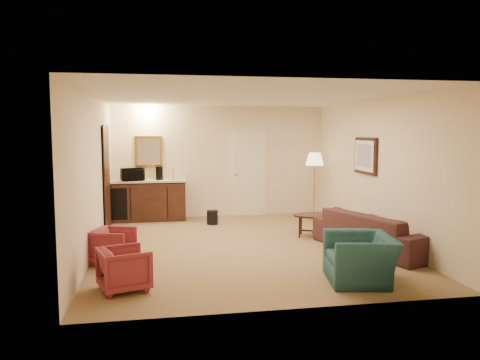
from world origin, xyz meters
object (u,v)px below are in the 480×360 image
object	(u,v)px
coffee_table	(313,225)
waste_bin	(212,217)
teal_armchair	(360,251)
microwave	(132,173)
coffee_maker	(159,173)
wetbar_cabinet	(149,200)
rose_chair_far	(124,267)
rose_chair_near	(113,244)
sofa	(375,225)
floor_lamp	(314,186)

from	to	relation	value
coffee_table	waste_bin	size ratio (longest dim) A/B	2.49
teal_armchair	microwave	bearing A→B (deg)	-136.33
coffee_maker	wetbar_cabinet	bearing A→B (deg)	-168.87
rose_chair_far	microwave	xyz separation A→B (m)	(-0.11, 4.67, 0.78)
wetbar_cabinet	microwave	size ratio (longest dim) A/B	3.34
teal_armchair	rose_chair_near	size ratio (longest dim) A/B	1.63
sofa	rose_chair_near	xyz separation A→B (m)	(-4.30, 0.01, -0.14)
sofa	floor_lamp	bearing A→B (deg)	-17.44
coffee_table	microwave	bearing A→B (deg)	147.83
wetbar_cabinet	microwave	distance (m)	0.73
wetbar_cabinet	coffee_maker	world-z (taller)	coffee_maker
sofa	teal_armchair	xyz separation A→B (m)	(-0.94, -1.50, -0.01)
coffee_table	waste_bin	world-z (taller)	coffee_table
rose_chair_far	teal_armchair	bearing A→B (deg)	-111.15
coffee_table	waste_bin	distance (m)	2.34
rose_chair_far	floor_lamp	distance (m)	5.73
microwave	sofa	bearing A→B (deg)	-52.61
coffee_table	coffee_maker	xyz separation A→B (m)	(-2.88, 2.26, 0.86)
floor_lamp	coffee_maker	xyz separation A→B (m)	(-3.46, 0.61, 0.30)
coffee_maker	microwave	bearing A→B (deg)	-164.44
teal_armchair	microwave	xyz separation A→B (m)	(-3.22, 4.86, 0.66)
rose_chair_near	waste_bin	world-z (taller)	rose_chair_near
rose_chair_far	waste_bin	bearing A→B (deg)	-39.42
teal_armchair	rose_chair_far	xyz separation A→B (m)	(-3.11, 0.19, -0.12)
sofa	coffee_table	distance (m)	1.38
microwave	coffee_maker	xyz separation A→B (m)	(0.59, 0.07, -0.01)
coffee_maker	teal_armchair	bearing A→B (deg)	-53.06
wetbar_cabinet	coffee_maker	bearing A→B (deg)	2.20
rose_chair_near	microwave	bearing A→B (deg)	15.26
microwave	wetbar_cabinet	bearing A→B (deg)	-4.21
teal_armchair	floor_lamp	bearing A→B (deg)	179.15
wetbar_cabinet	sofa	world-z (taller)	wetbar_cabinet
rose_chair_far	floor_lamp	xyz separation A→B (m)	(3.95, 4.13, 0.47)
sofa	microwave	world-z (taller)	microwave
coffee_table	rose_chair_far	bearing A→B (deg)	-143.58
waste_bin	coffee_table	bearing A→B (deg)	-40.84
wetbar_cabinet	coffee_maker	size ratio (longest dim) A/B	5.34
floor_lamp	waste_bin	world-z (taller)	floor_lamp
teal_armchair	coffee_maker	size ratio (longest dim) A/B	3.15
wetbar_cabinet	floor_lamp	distance (m)	3.76
rose_chair_near	floor_lamp	bearing A→B (deg)	-38.55
rose_chair_far	coffee_table	distance (m)	4.18
wetbar_cabinet	rose_chair_near	world-z (taller)	wetbar_cabinet
rose_chair_far	coffee_maker	bearing A→B (deg)	-23.49
sofa	rose_chair_far	world-z (taller)	sofa
sofa	microwave	bearing A→B (deg)	31.55
wetbar_cabinet	waste_bin	world-z (taller)	wetbar_cabinet
teal_armchair	wetbar_cabinet	bearing A→B (deg)	-139.69
waste_bin	wetbar_cabinet	bearing A→B (deg)	151.93
rose_chair_near	microwave	world-z (taller)	microwave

